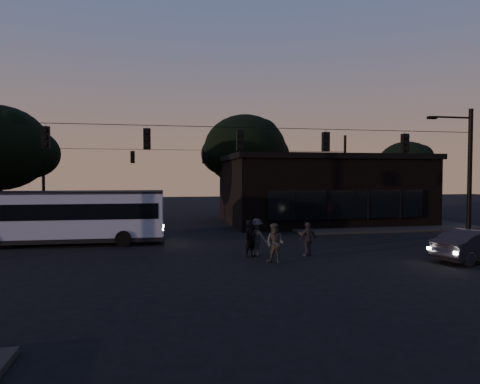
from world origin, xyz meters
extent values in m
plane|color=black|center=(0.00, 0.00, 0.00)|extent=(120.00, 120.00, 0.00)
cube|color=black|center=(12.00, 14.00, 0.07)|extent=(14.00, 10.00, 0.15)
cube|color=black|center=(-14.00, 14.00, 0.07)|extent=(14.00, 10.00, 0.15)
cube|color=black|center=(9.00, 16.00, 2.50)|extent=(15.00, 10.00, 5.00)
cube|color=black|center=(9.00, 16.00, 5.20)|extent=(15.40, 10.40, 0.40)
cube|color=black|center=(9.00, 10.88, 1.80)|extent=(11.50, 0.18, 2.00)
cylinder|color=black|center=(4.00, 22.00, 2.00)|extent=(0.44, 0.44, 4.00)
ellipsoid|color=black|center=(4.00, 22.00, 6.20)|extent=(7.60, 7.60, 6.46)
cylinder|color=black|center=(18.00, 18.00, 1.50)|extent=(0.44, 0.44, 3.00)
ellipsoid|color=black|center=(18.00, 18.00, 4.65)|extent=(5.20, 5.20, 4.42)
cylinder|color=black|center=(13.00, 4.00, 3.75)|extent=(0.24, 0.24, 7.50)
cylinder|color=black|center=(0.00, 4.00, 6.20)|extent=(26.00, 0.03, 0.03)
cube|color=black|center=(-9.00, 4.00, 5.55)|extent=(0.34, 0.30, 1.00)
cube|color=black|center=(-4.50, 4.00, 5.55)|extent=(0.34, 0.30, 1.00)
cube|color=black|center=(0.00, 4.00, 5.55)|extent=(0.34, 0.30, 1.00)
cube|color=black|center=(4.50, 4.00, 5.55)|extent=(0.34, 0.30, 1.00)
cube|color=black|center=(9.00, 4.00, 5.55)|extent=(0.34, 0.30, 1.00)
cylinder|color=black|center=(-13.00, 20.00, 3.75)|extent=(0.24, 0.24, 7.50)
cylinder|color=black|center=(13.00, 20.00, 3.75)|extent=(0.24, 0.24, 7.50)
cylinder|color=black|center=(0.00, 20.00, 6.00)|extent=(26.00, 0.03, 0.03)
cube|color=black|center=(-6.00, 20.00, 5.35)|extent=(0.34, 0.30, 1.00)
cube|color=black|center=(0.00, 20.00, 5.35)|extent=(0.34, 0.30, 1.00)
cube|color=black|center=(6.00, 20.00, 5.35)|extent=(0.34, 0.30, 1.00)
cube|color=#99A2C3|center=(-8.92, 8.12, 1.65)|extent=(10.47, 2.71, 2.46)
cube|color=black|center=(-8.92, 8.12, 1.89)|extent=(10.05, 2.74, 0.85)
cube|color=black|center=(-8.92, 8.12, 2.88)|extent=(10.47, 2.71, 0.14)
cube|color=black|center=(-8.92, 8.12, 0.33)|extent=(10.57, 2.78, 0.24)
cylinder|color=black|center=(-12.52, 9.43, 0.43)|extent=(0.86, 0.26, 0.85)
cylinder|color=black|center=(-5.85, 6.84, 0.43)|extent=(0.86, 0.26, 0.85)
cylinder|color=black|center=(-5.77, 9.20, 0.43)|extent=(0.86, 0.26, 0.85)
imported|color=black|center=(9.87, -0.25, 0.71)|extent=(4.53, 2.60, 1.41)
imported|color=black|center=(0.21, 2.60, 0.87)|extent=(0.76, 0.69, 1.74)
imported|color=#383633|center=(0.96, 1.00, 0.87)|extent=(1.07, 1.06, 1.74)
imported|color=#2F272E|center=(2.96, 2.35, 0.81)|extent=(1.02, 0.66, 1.61)
imported|color=black|center=(0.57, 2.81, 0.89)|extent=(1.31, 1.20, 1.77)
camera|label=1|loc=(-4.09, -16.80, 3.83)|focal=32.00mm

